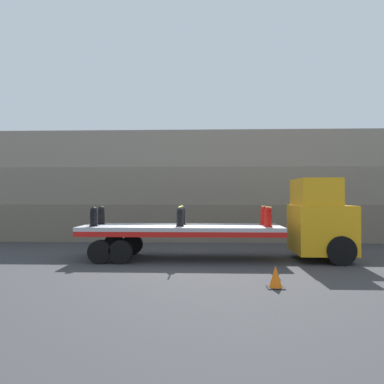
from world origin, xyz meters
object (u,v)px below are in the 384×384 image
Objects in this scene: truck_cab at (322,220)px; traffic_cone at (276,277)px; fire_hydrant_red_near_2 at (268,217)px; fire_hydrant_black_near_1 at (180,217)px; fire_hydrant_black_far_0 at (101,215)px; fire_hydrant_black_near_0 at (94,217)px; flatbed_trailer at (167,232)px; fire_hydrant_black_far_1 at (182,216)px; fire_hydrant_red_far_2 at (264,216)px.

traffic_cone is at bearing -120.14° from truck_cab.
fire_hydrant_black_near_1 is at bearing 180.00° from fire_hydrant_red_near_2.
traffic_cone is (6.48, -5.25, -1.46)m from fire_hydrant_black_far_0.
flatbed_trailer is at bearing 10.58° from fire_hydrant_black_near_0.
fire_hydrant_black_far_0 reaches higher than traffic_cone.
fire_hydrant_black_far_1 is (3.48, 0.00, 0.00)m from fire_hydrant_black_far_0.
flatbed_trailer is at bearing 137.81° from fire_hydrant_black_near_1.
flatbed_trailer is 10.42× the size of fire_hydrant_red_near_2.
fire_hydrant_black_near_0 is 7.85m from traffic_cone.
truck_cab is 6.35m from flatbed_trailer.
fire_hydrant_red_near_2 is at bearing -166.59° from truck_cab.
truck_cab reaches higher than fire_hydrant_red_far_2.
truck_cab is 0.40× the size of flatbed_trailer.
fire_hydrant_black_near_0 is at bearing 147.24° from traffic_cone.
fire_hydrant_black_near_1 is 3.48m from fire_hydrant_red_near_2.
fire_hydrant_black_far_0 is 3.64m from fire_hydrant_black_near_1.
fire_hydrant_black_far_0 is at bearing 90.00° from fire_hydrant_black_near_0.
fire_hydrant_black_far_1 reaches higher than flatbed_trailer.
fire_hydrant_black_near_0 is at bearing -90.00° from fire_hydrant_black_far_0.
fire_hydrant_red_near_2 is at bearing -8.80° from fire_hydrant_black_far_0.
fire_hydrant_black_far_0 is (-9.22, 0.54, 0.15)m from truck_cab.
truck_cab is at bearing 59.86° from traffic_cone.
flatbed_trailer is 1.04m from fire_hydrant_black_near_1.
truck_cab is at bearing -13.41° from fire_hydrant_red_far_2.
fire_hydrant_red_far_2 is (0.00, 1.08, 0.00)m from fire_hydrant_red_near_2.
fire_hydrant_red_near_2 is 4.45m from traffic_cone.
fire_hydrant_red_far_2 is at bearing 0.00° from fire_hydrant_black_far_1.
fire_hydrant_black_near_0 and fire_hydrant_black_far_0 have the same top height.
flatbed_trailer is (-6.33, 0.00, -0.51)m from truck_cab.
fire_hydrant_red_far_2 is (6.96, 0.00, 0.00)m from fire_hydrant_black_far_0.
traffic_cone is at bearing -60.22° from fire_hydrant_black_far_1.
traffic_cone is (-0.48, -4.17, -1.46)m from fire_hydrant_red_near_2.
traffic_cone is at bearing -39.00° from fire_hydrant_black_far_0.
fire_hydrant_black_near_0 is 7.04m from fire_hydrant_red_far_2.
fire_hydrant_red_far_2 is at bearing 166.59° from truck_cab.
flatbed_trailer is 10.42× the size of fire_hydrant_black_far_1.
truck_cab reaches higher than fire_hydrant_black_far_1.
flatbed_trailer is 10.42× the size of fire_hydrant_black_near_0.
fire_hydrant_black_far_0 and fire_hydrant_black_near_1 have the same top height.
fire_hydrant_black_near_0 is 6.96m from fire_hydrant_red_near_2.
fire_hydrant_black_near_1 is 5.34m from traffic_cone.
fire_hydrant_red_near_2 is 1.08m from fire_hydrant_red_far_2.
fire_hydrant_black_near_0 reaches higher than traffic_cone.
fire_hydrant_black_near_0 is 3.64m from fire_hydrant_black_far_1.
fire_hydrant_red_far_2 is (3.48, 0.00, 0.00)m from fire_hydrant_black_far_1.
fire_hydrant_black_near_0 is 1.23× the size of traffic_cone.
fire_hydrant_black_near_1 is 1.00× the size of fire_hydrant_red_near_2.
fire_hydrant_black_far_1 is at bearing 17.20° from fire_hydrant_black_near_0.
fire_hydrant_black_far_1 is at bearing 90.00° from fire_hydrant_black_near_1.
fire_hydrant_black_far_1 is at bearing 180.00° from fire_hydrant_red_far_2.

